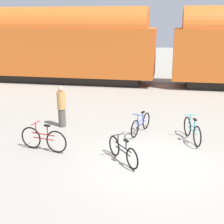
% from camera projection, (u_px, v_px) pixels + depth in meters
% --- Properties ---
extents(ground_plane, '(80.00, 80.00, 0.00)m').
position_uv_depth(ground_plane, '(151.00, 162.00, 9.60)').
color(ground_plane, gray).
extents(freight_train, '(25.03, 2.82, 5.00)m').
position_uv_depth(freight_train, '(164.00, 45.00, 19.88)').
color(freight_train, black).
rests_on(freight_train, ground_plane).
extents(rail_near, '(37.03, 0.07, 0.01)m').
position_uv_depth(rail_near, '(162.00, 88.00, 19.96)').
color(rail_near, '#4C4238').
rests_on(rail_near, ground_plane).
extents(rail_far, '(37.03, 0.07, 0.01)m').
position_uv_depth(rail_far, '(163.00, 83.00, 21.31)').
color(rail_far, '#4C4238').
rests_on(rail_far, ground_plane).
extents(bicycle_maroon, '(1.74, 0.48, 0.96)m').
position_uv_depth(bicycle_maroon, '(43.00, 139.00, 10.36)').
color(bicycle_maroon, black).
rests_on(bicycle_maroon, ground_plane).
extents(bicycle_teal, '(0.57, 1.74, 0.92)m').
position_uv_depth(bicycle_teal, '(192.00, 131.00, 11.20)').
color(bicycle_teal, black).
rests_on(bicycle_teal, ground_plane).
extents(bicycle_blue, '(0.61, 1.69, 0.83)m').
position_uv_depth(bicycle_blue, '(141.00, 124.00, 11.98)').
color(bicycle_blue, black).
rests_on(bicycle_blue, ground_plane).
extents(bicycle_black, '(1.13, 1.39, 0.81)m').
position_uv_depth(bicycle_black, '(123.00, 151.00, 9.55)').
color(bicycle_black, black).
rests_on(bicycle_black, ground_plane).
extents(person_in_tan, '(0.35, 0.35, 1.68)m').
position_uv_depth(person_in_tan, '(62.00, 107.00, 12.56)').
color(person_in_tan, '#514C47').
rests_on(person_in_tan, ground_plane).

